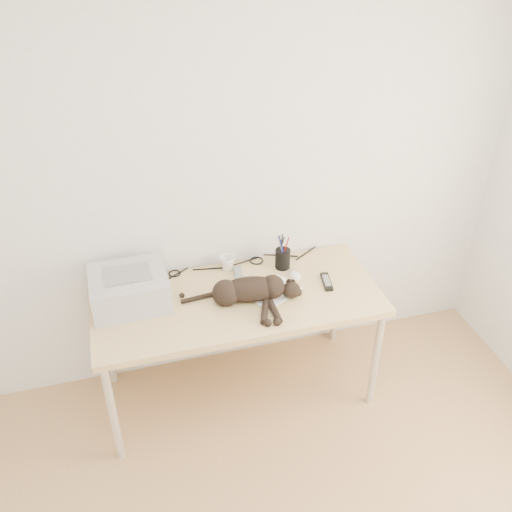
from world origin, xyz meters
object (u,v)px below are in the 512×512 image
object	(u,v)px
pen_cup	(283,258)
mug	(227,263)
printer	(129,288)
mouse	(295,274)
desk	(234,306)
cat	(247,291)

from	to	relation	value
pen_cup	mug	bearing A→B (deg)	167.97
printer	mouse	distance (m)	0.95
desk	mug	distance (m)	0.26
mug	pen_cup	bearing A→B (deg)	-12.03
printer	mouse	xyz separation A→B (m)	(0.95, -0.01, -0.08)
printer	cat	world-z (taller)	printer
desk	cat	world-z (taller)	cat
cat	mug	world-z (taller)	cat
mouse	printer	bearing A→B (deg)	175.66
cat	pen_cup	size ratio (longest dim) A/B	2.88
desk	printer	distance (m)	0.61
mug	mouse	distance (m)	0.41
desk	mug	world-z (taller)	mug
printer	pen_cup	size ratio (longest dim) A/B	1.84
desk	printer	xyz separation A→B (m)	(-0.57, 0.03, 0.23)
printer	desk	bearing A→B (deg)	-2.58
printer	mug	distance (m)	0.61
pen_cup	mouse	size ratio (longest dim) A/B	2.23
mug	desk	bearing A→B (deg)	-93.42
printer	pen_cup	world-z (taller)	pen_cup
printer	pen_cup	distance (m)	0.91
mouse	pen_cup	bearing A→B (deg)	107.47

